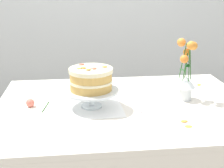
{
  "coord_description": "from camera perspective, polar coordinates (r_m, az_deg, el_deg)",
  "views": [
    {
      "loc": [
        -0.25,
        -1.58,
        1.38
      ],
      "look_at": [
        -0.07,
        -0.01,
        0.86
      ],
      "focal_mm": 50.2,
      "sensor_mm": 36.0,
      "label": 1
    }
  ],
  "objects": [
    {
      "name": "flower_vase",
      "position": [
        1.78,
        13.36,
        1.61
      ],
      "size": [
        0.11,
        0.11,
        0.35
      ],
      "color": "silver",
      "rests_on": "dining_table"
    },
    {
      "name": "layer_cake",
      "position": [
        1.62,
        -3.85,
        0.95
      ],
      "size": [
        0.23,
        0.23,
        0.12
      ],
      "color": "tan",
      "rests_on": "cake_stand"
    },
    {
      "name": "linen_napkin",
      "position": [
        1.68,
        -3.74,
        -4.19
      ],
      "size": [
        0.33,
        0.33,
        0.0
      ],
      "primitive_type": "cube",
      "rotation": [
        0.0,
        0.0,
        0.04
      ],
      "color": "white",
      "rests_on": "dining_table"
    },
    {
      "name": "loose_petal_1",
      "position": [
        1.5,
        13.75,
        -7.5
      ],
      "size": [
        0.04,
        0.03,
        0.0
      ],
      "primitive_type": "ellipsoid",
      "rotation": [
        0.0,
        0.0,
        6.22
      ],
      "color": "yellow",
      "rests_on": "dining_table"
    },
    {
      "name": "cake_stand",
      "position": [
        1.65,
        -3.79,
        -1.57
      ],
      "size": [
        0.29,
        0.29,
        0.1
      ],
      "color": "silver",
      "rests_on": "linen_napkin"
    },
    {
      "name": "loose_petal_3",
      "position": [
        1.62,
        5.36,
        -4.98
      ],
      "size": [
        0.02,
        0.03,
        0.01
      ],
      "primitive_type": "ellipsoid",
      "rotation": [
        0.0,
        0.0,
        1.63
      ],
      "color": "pink",
      "rests_on": "dining_table"
    },
    {
      "name": "fallen_rose",
      "position": [
        1.73,
        -14.57,
        -3.36
      ],
      "size": [
        0.12,
        0.14,
        0.05
      ],
      "color": "#2D6028",
      "rests_on": "dining_table"
    },
    {
      "name": "loose_petal_0",
      "position": [
        2.11,
        15.57,
        -0.11
      ],
      "size": [
        0.05,
        0.05,
        0.01
      ],
      "primitive_type": "ellipsoid",
      "rotation": [
        0.0,
        0.0,
        4.0
      ],
      "color": "yellow",
      "rests_on": "dining_table"
    },
    {
      "name": "loose_petal_2",
      "position": [
        1.54,
        13.01,
        -6.62
      ],
      "size": [
        0.04,
        0.03,
        0.01
      ],
      "primitive_type": "ellipsoid",
      "rotation": [
        0.0,
        0.0,
        0.16
      ],
      "color": "orange",
      "rests_on": "dining_table"
    },
    {
      "name": "dining_table",
      "position": [
        1.73,
        2.53,
        -6.72
      ],
      "size": [
        1.4,
        1.0,
        0.74
      ],
      "color": "white",
      "rests_on": "ground"
    }
  ]
}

